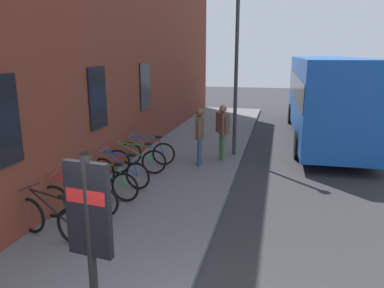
{
  "coord_description": "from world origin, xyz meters",
  "views": [
    {
      "loc": [
        -3.29,
        -1.14,
        3.55
      ],
      "look_at": [
        4.32,
        0.67,
        1.61
      ],
      "focal_mm": 34.57,
      "sensor_mm": 36.0,
      "label": 1
    }
  ],
  "objects_px": {
    "street_lamp": "(236,58)",
    "bicycle_leaning_wall": "(120,172)",
    "bicycle_beside_lamp": "(106,183)",
    "bicycle_by_door": "(136,161)",
    "bicycle_under_window": "(147,153)",
    "pedestrian_by_facade": "(223,127)",
    "city_bus": "(326,93)",
    "pedestrian_crossing_street": "(200,131)",
    "bicycle_end_of_row": "(78,201)",
    "transit_info_sign": "(89,222)",
    "bicycle_nearest_sign": "(51,219)"
  },
  "relations": [
    {
      "from": "bicycle_beside_lamp",
      "to": "city_bus",
      "type": "bearing_deg",
      "value": -34.24
    },
    {
      "from": "bicycle_under_window",
      "to": "bicycle_nearest_sign",
      "type": "bearing_deg",
      "value": 178.69
    },
    {
      "from": "bicycle_end_of_row",
      "to": "bicycle_nearest_sign",
      "type": "bearing_deg",
      "value": 178.91
    },
    {
      "from": "transit_info_sign",
      "to": "bicycle_nearest_sign",
      "type": "bearing_deg",
      "value": 43.34
    },
    {
      "from": "bicycle_leaning_wall",
      "to": "transit_info_sign",
      "type": "height_order",
      "value": "transit_info_sign"
    },
    {
      "from": "bicycle_nearest_sign",
      "to": "bicycle_beside_lamp",
      "type": "distance_m",
      "value": 2.04
    },
    {
      "from": "bicycle_under_window",
      "to": "pedestrian_by_facade",
      "type": "distance_m",
      "value": 2.57
    },
    {
      "from": "bicycle_end_of_row",
      "to": "street_lamp",
      "type": "height_order",
      "value": "street_lamp"
    },
    {
      "from": "bicycle_by_door",
      "to": "bicycle_leaning_wall",
      "type": "bearing_deg",
      "value": 179.54
    },
    {
      "from": "pedestrian_crossing_street",
      "to": "bicycle_leaning_wall",
      "type": "bearing_deg",
      "value": 145.78
    },
    {
      "from": "city_bus",
      "to": "bicycle_beside_lamp",
      "type": "bearing_deg",
      "value": 145.76
    },
    {
      "from": "pedestrian_crossing_street",
      "to": "bicycle_under_window",
      "type": "bearing_deg",
      "value": 102.83
    },
    {
      "from": "bicycle_by_door",
      "to": "transit_info_sign",
      "type": "xyz_separation_m",
      "value": [
        -6.18,
        -1.96,
        1.21
      ]
    },
    {
      "from": "bicycle_end_of_row",
      "to": "pedestrian_by_facade",
      "type": "height_order",
      "value": "pedestrian_by_facade"
    },
    {
      "from": "bicycle_under_window",
      "to": "pedestrian_crossing_street",
      "type": "height_order",
      "value": "pedestrian_crossing_street"
    },
    {
      "from": "bicycle_beside_lamp",
      "to": "bicycle_by_door",
      "type": "xyz_separation_m",
      "value": [
        1.95,
        0.0,
        0.0
      ]
    },
    {
      "from": "pedestrian_by_facade",
      "to": "city_bus",
      "type": "bearing_deg",
      "value": -38.78
    },
    {
      "from": "transit_info_sign",
      "to": "city_bus",
      "type": "relative_size",
      "value": 0.23
    },
    {
      "from": "bicycle_leaning_wall",
      "to": "transit_info_sign",
      "type": "distance_m",
      "value": 5.6
    },
    {
      "from": "bicycle_end_of_row",
      "to": "city_bus",
      "type": "xyz_separation_m",
      "value": [
        9.6,
        -5.89,
        1.41
      ]
    },
    {
      "from": "city_bus",
      "to": "bicycle_end_of_row",
      "type": "bearing_deg",
      "value": 148.5
    },
    {
      "from": "bicycle_under_window",
      "to": "street_lamp",
      "type": "xyz_separation_m",
      "value": [
        1.85,
        -2.49,
        2.86
      ]
    },
    {
      "from": "pedestrian_by_facade",
      "to": "street_lamp",
      "type": "xyz_separation_m",
      "value": [
        0.7,
        -0.31,
        2.14
      ]
    },
    {
      "from": "bicycle_nearest_sign",
      "to": "pedestrian_by_facade",
      "type": "height_order",
      "value": "pedestrian_by_facade"
    },
    {
      "from": "bicycle_nearest_sign",
      "to": "bicycle_beside_lamp",
      "type": "xyz_separation_m",
      "value": [
        2.03,
        -0.11,
        0.0
      ]
    },
    {
      "from": "bicycle_nearest_sign",
      "to": "pedestrian_by_facade",
      "type": "bearing_deg",
      "value": -20.79
    },
    {
      "from": "bicycle_beside_lamp",
      "to": "city_bus",
      "type": "distance_m",
      "value": 10.38
    },
    {
      "from": "bicycle_nearest_sign",
      "to": "street_lamp",
      "type": "relative_size",
      "value": 0.32
    },
    {
      "from": "bicycle_beside_lamp",
      "to": "bicycle_under_window",
      "type": "bearing_deg",
      "value": 0.02
    },
    {
      "from": "street_lamp",
      "to": "bicycle_leaning_wall",
      "type": "bearing_deg",
      "value": 146.95
    },
    {
      "from": "bicycle_nearest_sign",
      "to": "bicycle_beside_lamp",
      "type": "height_order",
      "value": "same"
    },
    {
      "from": "city_bus",
      "to": "pedestrian_crossing_street",
      "type": "bearing_deg",
      "value": 141.48
    },
    {
      "from": "bicycle_leaning_wall",
      "to": "transit_info_sign",
      "type": "xyz_separation_m",
      "value": [
        -5.1,
        -1.97,
        1.21
      ]
    },
    {
      "from": "transit_info_sign",
      "to": "city_bus",
      "type": "xyz_separation_m",
      "value": [
        12.73,
        -3.83,
        0.2
      ]
    },
    {
      "from": "bicycle_by_door",
      "to": "city_bus",
      "type": "bearing_deg",
      "value": -41.48
    },
    {
      "from": "bicycle_leaning_wall",
      "to": "bicycle_by_door",
      "type": "height_order",
      "value": "same"
    },
    {
      "from": "bicycle_nearest_sign",
      "to": "bicycle_beside_lamp",
      "type": "relative_size",
      "value": 0.98
    },
    {
      "from": "bicycle_beside_lamp",
      "to": "bicycle_by_door",
      "type": "bearing_deg",
      "value": 0.08
    },
    {
      "from": "bicycle_by_door",
      "to": "city_bus",
      "type": "height_order",
      "value": "city_bus"
    },
    {
      "from": "bicycle_nearest_sign",
      "to": "city_bus",
      "type": "xyz_separation_m",
      "value": [
        10.54,
        -5.9,
        1.41
      ]
    },
    {
      "from": "bicycle_under_window",
      "to": "city_bus",
      "type": "xyz_separation_m",
      "value": [
        5.64,
        -5.79,
        1.41
      ]
    },
    {
      "from": "pedestrian_by_facade",
      "to": "bicycle_by_door",
      "type": "bearing_deg",
      "value": 133.35
    },
    {
      "from": "transit_info_sign",
      "to": "pedestrian_by_facade",
      "type": "xyz_separation_m",
      "value": [
        8.24,
        -0.23,
        -0.5
      ]
    },
    {
      "from": "bicycle_end_of_row",
      "to": "bicycle_leaning_wall",
      "type": "xyz_separation_m",
      "value": [
        1.97,
        -0.08,
        0.0
      ]
    },
    {
      "from": "bicycle_end_of_row",
      "to": "bicycle_by_door",
      "type": "bearing_deg",
      "value": -1.74
    },
    {
      "from": "transit_info_sign",
      "to": "street_lamp",
      "type": "xyz_separation_m",
      "value": [
        8.94,
        -0.53,
        1.65
      ]
    },
    {
      "from": "pedestrian_crossing_street",
      "to": "street_lamp",
      "type": "bearing_deg",
      "value": -31.14
    },
    {
      "from": "bicycle_under_window",
      "to": "street_lamp",
      "type": "relative_size",
      "value": 0.32
    },
    {
      "from": "bicycle_end_of_row",
      "to": "pedestrian_crossing_street",
      "type": "distance_m",
      "value": 4.7
    },
    {
      "from": "bicycle_leaning_wall",
      "to": "pedestrian_by_facade",
      "type": "relative_size",
      "value": 0.97
    }
  ]
}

